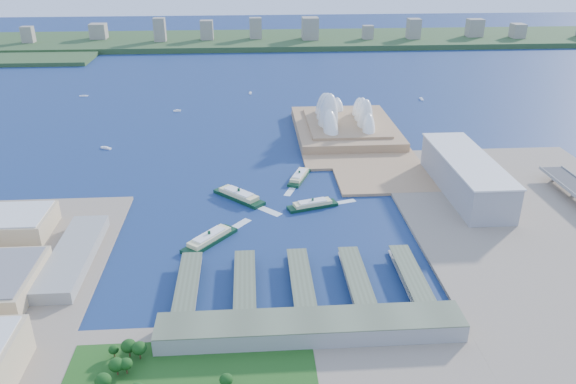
{
  "coord_description": "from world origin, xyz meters",
  "views": [
    {
      "loc": [
        -20.18,
        -427.54,
        241.58
      ],
      "look_at": [
        13.45,
        57.54,
        18.0
      ],
      "focal_mm": 35.0,
      "sensor_mm": 36.0,
      "label": 1
    }
  ],
  "objects": [
    {
      "name": "ground",
      "position": [
        0.0,
        0.0,
        0.0
      ],
      "size": [
        3000.0,
        3000.0,
        0.0
      ],
      "primitive_type": "plane",
      "color": "#101F4E",
      "rests_on": "ground"
    },
    {
      "name": "east_land",
      "position": [
        240.0,
        -50.0,
        1.5
      ],
      "size": [
        240.0,
        500.0,
        3.0
      ],
      "primitive_type": "cube",
      "color": "gray",
      "rests_on": "ground"
    },
    {
      "name": "peninsula",
      "position": [
        107.5,
        260.0,
        1.5
      ],
      "size": [
        135.0,
        220.0,
        3.0
      ],
      "primitive_type": "cube",
      "color": "#9E7B56",
      "rests_on": "ground"
    },
    {
      "name": "far_shore",
      "position": [
        0.0,
        980.0,
        6.0
      ],
      "size": [
        2200.0,
        260.0,
        12.0
      ],
      "primitive_type": "cube",
      "color": "#2D4926",
      "rests_on": "ground"
    },
    {
      "name": "opera_house",
      "position": [
        105.0,
        280.0,
        32.0
      ],
      "size": [
        134.0,
        180.0,
        58.0
      ],
      "primitive_type": null,
      "color": "white",
      "rests_on": "peninsula"
    },
    {
      "name": "toaster_building",
      "position": [
        195.0,
        80.0,
        20.5
      ],
      "size": [
        45.0,
        155.0,
        35.0
      ],
      "primitive_type": "cube",
      "color": "gray",
      "rests_on": "east_land"
    },
    {
      "name": "ferry_wharves",
      "position": [
        14.0,
        -75.0,
        4.65
      ],
      "size": [
        184.0,
        90.0,
        9.3
      ],
      "primitive_type": null,
      "color": "#505A44",
      "rests_on": "ground"
    },
    {
      "name": "terminal_building",
      "position": [
        15.0,
        -135.0,
        9.0
      ],
      "size": [
        200.0,
        28.0,
        12.0
      ],
      "primitive_type": "cube",
      "color": "gray",
      "rests_on": "south_land"
    },
    {
      "name": "far_skyline",
      "position": [
        0.0,
        960.0,
        39.5
      ],
      "size": [
        1900.0,
        140.0,
        55.0
      ],
      "primitive_type": null,
      "color": "gray",
      "rests_on": "far_shore"
    },
    {
      "name": "ferry_a",
      "position": [
        -34.13,
        83.78,
        5.67
      ],
      "size": [
        52.98,
        53.45,
        11.34
      ],
      "primitive_type": null,
      "rotation": [
        0.0,
        0.0,
        0.78
      ],
      "color": "black",
      "rests_on": "ground"
    },
    {
      "name": "ferry_b",
      "position": [
        30.78,
        129.89,
        4.69
      ],
      "size": [
        29.73,
        50.78,
        9.37
      ],
      "primitive_type": null,
      "rotation": [
        0.0,
        0.0,
        -0.37
      ],
      "color": "black",
      "rests_on": "ground"
    },
    {
      "name": "ferry_c",
      "position": [
        -58.51,
        -2.36,
        5.41
      ],
      "size": [
        47.68,
        53.33,
        10.81
      ],
      "primitive_type": null,
      "rotation": [
        0.0,
        0.0,
        2.45
      ],
      "color": "black",
      "rests_on": "ground"
    },
    {
      "name": "ferry_d",
      "position": [
        37.48,
        59.43,
        4.71
      ],
      "size": [
        51.31,
        26.46,
        9.41
      ],
      "primitive_type": null,
      "rotation": [
        0.0,
        0.0,
        1.86
      ],
      "color": "black",
      "rests_on": "ground"
    },
    {
      "name": "boat_a",
      "position": [
        -200.09,
        240.28,
        1.4
      ],
      "size": [
        14.5,
        10.26,
        2.81
      ],
      "primitive_type": null,
      "rotation": [
        0.0,
        0.0,
        1.06
      ],
      "color": "white",
      "rests_on": "ground"
    },
    {
      "name": "boat_b",
      "position": [
        -129.78,
        396.92,
        1.48
      ],
      "size": [
        11.42,
        5.61,
        2.95
      ],
      "primitive_type": null,
      "rotation": [
        0.0,
        0.0,
        1.74
      ],
      "color": "white",
      "rests_on": "ground"
    },
    {
      "name": "boat_c",
      "position": [
        254.88,
        436.58,
        1.53
      ],
      "size": [
        5.11,
        13.91,
        3.07
      ],
      "primitive_type": null,
      "rotation": [
        0.0,
        0.0,
        3.06
      ],
      "color": "white",
      "rests_on": "ground"
    },
    {
      "name": "boat_d",
      "position": [
        -292.37,
        494.4,
        1.16
      ],
      "size": [
        13.77,
        3.27,
        2.31
      ],
      "primitive_type": null,
      "rotation": [
        0.0,
        0.0,
        1.59
      ],
      "color": "white",
      "rests_on": "ground"
    },
    {
      "name": "boat_e",
      "position": [
        -19.58,
        493.24,
        1.43
      ],
      "size": [
        4.54,
        11.86,
        2.85
      ],
      "primitive_type": null,
      "rotation": [
        0.0,
        0.0,
        -0.07
      ],
      "color": "white",
      "rests_on": "ground"
    }
  ]
}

